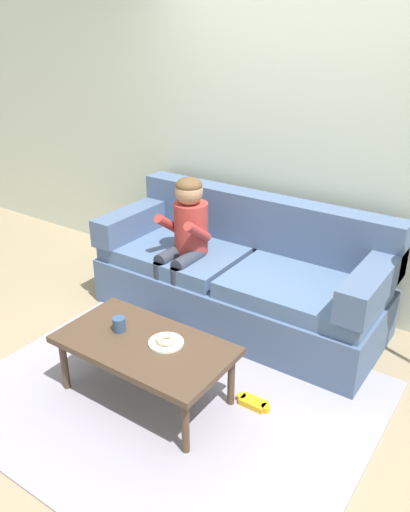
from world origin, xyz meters
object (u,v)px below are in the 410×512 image
object	(u,v)px
person_child	(185,235)
toy_controller	(253,404)
couch	(241,277)
donut	(166,339)
coffee_table	(145,348)
mug	(119,324)

from	to	relation	value
person_child	toy_controller	world-z (taller)	person_child
couch	donut	bearing A→B (deg)	-82.85
couch	coffee_table	xyz separation A→B (m)	(0.02, -1.17, 0.03)
coffee_table	donut	world-z (taller)	donut
person_child	coffee_table	bearing A→B (deg)	-67.24
person_child	mug	xyz separation A→B (m)	(0.20, -0.96, -0.22)
donut	coffee_table	bearing A→B (deg)	-152.42
coffee_table	mug	world-z (taller)	mug
coffee_table	donut	distance (m)	0.15
mug	couch	bearing A→B (deg)	80.96
couch	mug	distance (m)	1.18
toy_controller	coffee_table	bearing A→B (deg)	-167.83
coffee_table	mug	xyz separation A→B (m)	(-0.21, 0.01, 0.09)
coffee_table	couch	bearing A→B (deg)	91.07
donut	toy_controller	bearing A→B (deg)	25.56
donut	mug	bearing A→B (deg)	-171.08
couch	toy_controller	xyz separation A→B (m)	(0.62, -0.88, -0.31)
person_child	donut	size ratio (longest dim) A/B	9.18
couch	coffee_table	distance (m)	1.17
coffee_table	donut	size ratio (longest dim) A/B	8.84
person_child	toy_controller	bearing A→B (deg)	-34.04
coffee_table	person_child	bearing A→B (deg)	112.76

